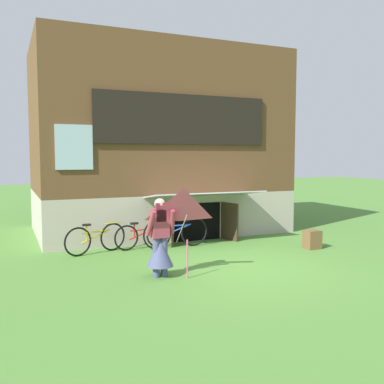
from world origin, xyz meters
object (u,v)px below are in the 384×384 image
object	(u,v)px
bicycle_yellow	(96,239)
wooden_crate	(312,239)
bicycle_blue	(176,233)
person	(160,244)
bicycle_red	(142,236)
kite	(184,212)

from	to	relation	value
bicycle_yellow	wooden_crate	distance (m)	5.43
bicycle_blue	bicycle_yellow	bearing A→B (deg)	173.62
bicycle_yellow	bicycle_blue	bearing A→B (deg)	-22.61
person	bicycle_yellow	distance (m)	2.68
person	bicycle_red	size ratio (longest dim) A/B	1.02
person	wooden_crate	size ratio (longest dim) A/B	3.26
person	wooden_crate	distance (m)	4.52
wooden_crate	person	bearing A→B (deg)	-168.51
kite	bicycle_red	bearing A→B (deg)	87.39
bicycle_blue	wooden_crate	size ratio (longest dim) A/B	3.78
wooden_crate	bicycle_yellow	bearing A→B (deg)	162.22
bicycle_red	bicycle_yellow	bearing A→B (deg)	175.27
person	bicycle_red	world-z (taller)	person
kite	bicycle_blue	size ratio (longest dim) A/B	0.94
kite	bicycle_yellow	distance (m)	3.39
bicycle_yellow	wooden_crate	size ratio (longest dim) A/B	3.32
person	kite	world-z (taller)	kite
kite	bicycle_blue	bearing A→B (deg)	71.47
person	kite	size ratio (longest dim) A/B	0.92
person	wooden_crate	bearing A→B (deg)	33.93
kite	wooden_crate	xyz separation A→B (m)	(4.13, 1.42, -1.09)
bicycle_blue	bicycle_red	distance (m)	0.86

